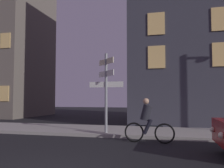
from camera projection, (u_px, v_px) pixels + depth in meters
sidewalk_kerb at (112, 131)px, 11.46m from camera, size 40.00×3.31×0.14m
signpost at (106, 86)px, 10.43m from camera, size 1.51×0.91×3.42m
cyclist at (148, 122)px, 8.73m from camera, size 1.82×0.34×1.61m
building_left_block at (0, 35)px, 23.15m from camera, size 8.22×6.88×15.48m
building_right_block at (207, 23)px, 16.78m from camera, size 9.59×9.56×13.78m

